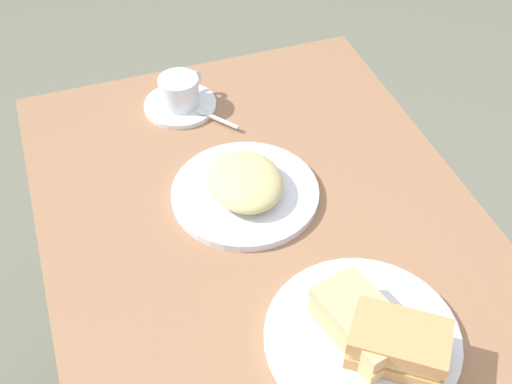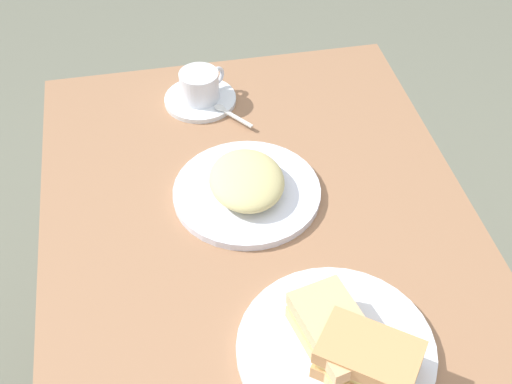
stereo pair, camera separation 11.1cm
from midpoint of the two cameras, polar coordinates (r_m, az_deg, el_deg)
name	(u,v)px [view 1 (the left image)]	position (r m, az deg, el deg)	size (l,w,h in m)	color
dining_table	(298,341)	(1.12, 0.65, -12.64)	(1.29, 0.73, 0.73)	#946848
sandwich_plate	(362,338)	(0.98, 5.70, -12.34)	(0.28, 0.28, 0.01)	silver
sandwich_front	(362,323)	(0.95, 5.59, -11.17)	(0.16, 0.11, 0.06)	tan
sandwich_back	(399,344)	(0.94, 8.60, -12.77)	(0.15, 0.15, 0.06)	tan
coffee_saucer	(180,105)	(1.36, -8.77, 7.18)	(0.14, 0.14, 0.01)	silver
coffee_cup	(179,90)	(1.34, -8.88, 8.42)	(0.08, 0.10, 0.06)	silver
spoon	(210,115)	(1.32, -6.35, 6.37)	(0.09, 0.07, 0.01)	silver
side_plate	(245,193)	(1.16, -3.66, -0.23)	(0.26, 0.26, 0.01)	white
side_food_pile	(245,181)	(1.14, -3.73, 0.79)	(0.15, 0.13, 0.04)	#CDBF7D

